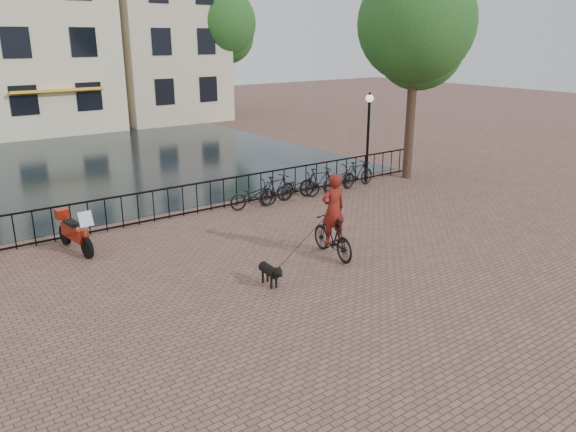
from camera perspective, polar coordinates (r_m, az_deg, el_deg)
ground at (r=12.51m, az=8.26°, el=-8.66°), size 100.00×100.00×0.00m
canal_water at (r=26.98m, az=-18.37°, el=5.08°), size 20.00×20.00×0.00m
railing at (r=18.47m, az=-9.23°, el=1.78°), size 20.00×0.05×1.02m
canal_house_mid at (r=38.81m, az=-24.81°, el=16.82°), size 8.00×9.50×11.80m
canal_house_right at (r=41.32m, az=-13.53°, el=18.93°), size 7.00×9.00×13.30m
tree_near_right at (r=22.93m, az=12.93°, el=18.50°), size 4.48×4.48×8.24m
tree_far_right at (r=40.20m, az=-6.86°, el=18.88°), size 4.76×4.76×8.76m
lamp_post at (r=21.91m, az=8.18°, el=9.36°), size 0.30×0.30×3.45m
cyclist at (r=14.55m, az=4.59°, el=-0.45°), size 0.89×1.96×2.60m
dog at (r=13.07m, az=-1.90°, el=-5.84°), size 0.34×0.89×0.59m
motorcycle at (r=16.01m, az=-20.90°, el=-1.13°), size 0.66×1.89×1.32m
parked_bike_0 at (r=18.84m, az=-3.52°, el=2.13°), size 1.78×0.81×0.90m
parked_bike_1 at (r=19.34m, az=-1.16°, el=2.73°), size 1.72×0.73×1.00m
parked_bike_2 at (r=19.89m, az=1.08°, el=3.01°), size 1.79×0.86×0.90m
parked_bike_3 at (r=20.45m, az=3.20°, el=3.55°), size 1.71×0.71×1.00m
parked_bike_4 at (r=21.07m, az=5.20°, el=3.79°), size 1.77×0.79×0.90m
parked_bike_5 at (r=21.68m, az=7.10°, el=4.26°), size 1.70×0.60×1.00m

